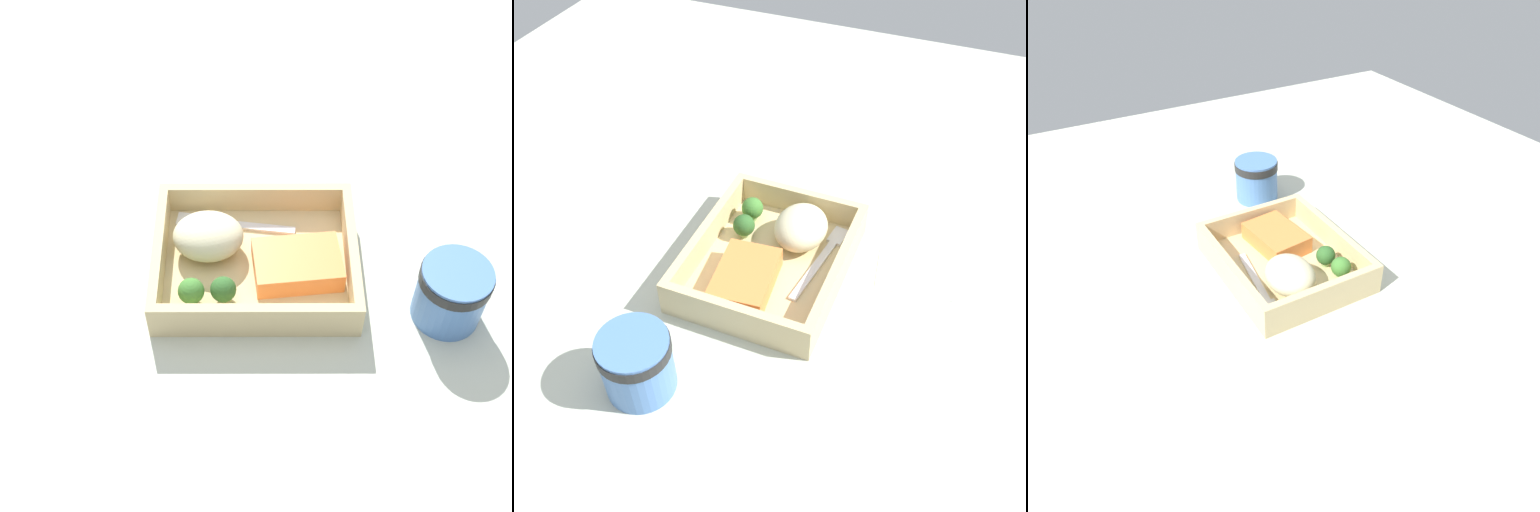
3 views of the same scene
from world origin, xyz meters
TOP-DOWN VIEW (x-y plane):
  - ground_plane at (0.00, 0.00)cm, footprint 160.00×160.00cm
  - takeout_tray at (0.00, 0.00)cm, footprint 25.25×20.50cm
  - tray_rim at (0.00, 0.00)cm, footprint 25.25×20.50cm
  - salmon_fillet at (-5.21, 1.44)cm, footprint 11.49×8.49cm
  - mashed_potatoes at (5.96, -2.33)cm, footprint 8.98×7.42cm
  - broccoli_floret_1 at (3.86, 5.61)cm, footprint 3.18×3.18cm
  - broccoli_floret_2 at (7.69, 5.94)cm, footprint 3.22×3.22cm
  - fork at (3.68, -6.46)cm, footprint 15.88×3.79cm
  - paper_cup at (-23.11, 6.89)cm, footprint 8.51×8.51cm
  - receipt_slip at (6.99, -20.97)cm, footprint 9.88×15.25cm

SIDE VIEW (x-z plane):
  - ground_plane at x=0.00cm, z-range -2.00..0.00cm
  - receipt_slip at x=6.99cm, z-range 0.00..0.24cm
  - takeout_tray at x=0.00cm, z-range 0.00..1.20cm
  - fork at x=3.68cm, z-range 1.20..1.64cm
  - salmon_fillet at x=-5.21cm, z-range 1.20..4.27cm
  - broccoli_floret_1 at x=3.86cm, z-range 1.37..5.04cm
  - tray_rim at x=0.00cm, z-range 1.20..5.27cm
  - broccoli_floret_2 at x=7.69cm, z-range 1.41..5.22cm
  - mashed_potatoes at x=5.96cm, z-range 1.20..6.43cm
  - paper_cup at x=-23.11cm, z-range 0.48..8.80cm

